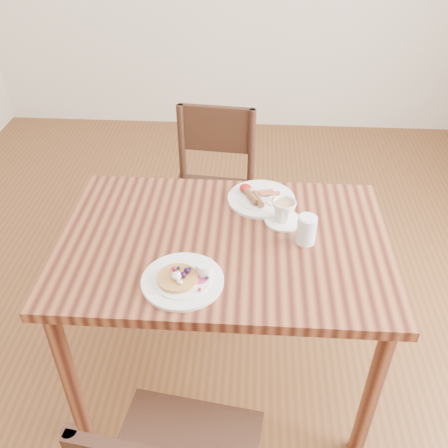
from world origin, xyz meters
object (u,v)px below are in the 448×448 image
at_px(breakfast_plate, 260,198).
at_px(water_glass, 306,230).
at_px(teacup_saucer, 284,212).
at_px(dining_table, 224,260).
at_px(pancake_plate, 184,278).
at_px(chair_far, 212,189).

distance_m(breakfast_plate, water_glass, 0.30).
xyz_separation_m(teacup_saucer, water_glass, (0.08, -0.12, 0.01)).
bearing_deg(dining_table, pancake_plate, -117.06).
height_order(breakfast_plate, water_glass, water_glass).
xyz_separation_m(breakfast_plate, teacup_saucer, (0.09, -0.14, 0.03)).
height_order(pancake_plate, breakfast_plate, pancake_plate).
bearing_deg(breakfast_plate, water_glass, -57.27).
bearing_deg(breakfast_plate, dining_table, -116.46).
height_order(chair_far, teacup_saucer, chair_far).
bearing_deg(chair_far, dining_table, 103.85).
xyz_separation_m(dining_table, water_glass, (0.29, 0.01, 0.15)).
relative_size(dining_table, water_glass, 11.23).
height_order(pancake_plate, teacup_saucer, teacup_saucer).
relative_size(pancake_plate, teacup_saucer, 1.93).
height_order(teacup_saucer, water_glass, water_glass).
bearing_deg(breakfast_plate, chair_far, 116.81).
height_order(dining_table, chair_far, chair_far).
xyz_separation_m(chair_far, pancake_plate, (-0.01, -0.95, 0.27)).
relative_size(pancake_plate, water_glass, 2.53).
distance_m(pancake_plate, breakfast_plate, 0.54).
relative_size(chair_far, breakfast_plate, 3.26).
relative_size(chair_far, water_glass, 8.24).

